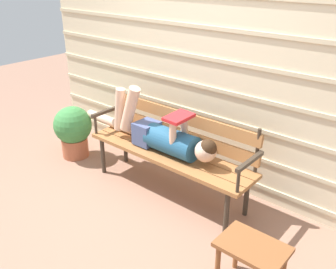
# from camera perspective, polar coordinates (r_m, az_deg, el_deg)

# --- Properties ---
(ground_plane) EXTENTS (12.00, 12.00, 0.00)m
(ground_plane) POSITION_cam_1_polar(r_m,az_deg,el_deg) (3.60, -1.63, -9.74)
(ground_plane) COLOR #936B56
(house_siding) EXTENTS (4.30, 0.08, 2.49)m
(house_siding) POSITION_cam_1_polar(r_m,az_deg,el_deg) (3.57, 5.34, 11.84)
(house_siding) COLOR beige
(house_siding) RESTS_ON ground
(park_bench) EXTENTS (1.73, 0.43, 0.83)m
(park_bench) POSITION_cam_1_polar(r_m,az_deg,el_deg) (3.50, 0.69, -1.70)
(park_bench) COLOR #9E6638
(park_bench) RESTS_ON ground
(reclining_person) EXTENTS (1.73, 0.26, 0.58)m
(reclining_person) POSITION_cam_1_polar(r_m,az_deg,el_deg) (3.47, -1.34, 0.09)
(reclining_person) COLOR #23567A
(footstool) EXTENTS (0.44, 0.31, 0.39)m
(footstool) POSITION_cam_1_polar(r_m,az_deg,el_deg) (2.61, 12.76, -17.50)
(footstool) COLOR brown
(footstool) RESTS_ON ground
(potted_plant) EXTENTS (0.43, 0.43, 0.60)m
(potted_plant) POSITION_cam_1_polar(r_m,az_deg,el_deg) (4.33, -14.36, 0.75)
(potted_plant) COLOR #AD5B3D
(potted_plant) RESTS_ON ground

